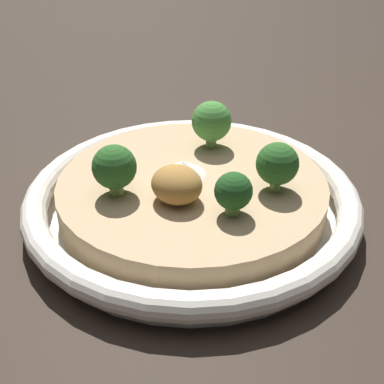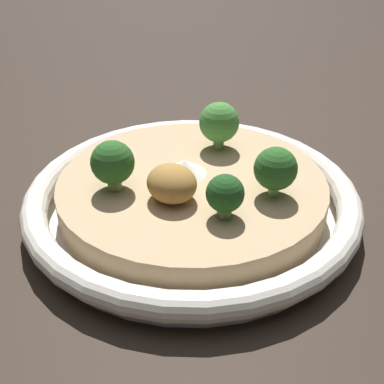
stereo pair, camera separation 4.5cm
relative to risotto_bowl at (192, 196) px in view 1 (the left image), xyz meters
The scene contains 8 objects.
ground_plane 0.02m from the risotto_bowl, ahead, with size 6.00×6.00×0.00m, color #2D231C.
risotto_bowl is the anchor object (origin of this frame).
cheese_sprinkle 0.03m from the risotto_bowl, ahead, with size 0.04×0.04×0.01m.
crispy_onion_garnish 0.05m from the risotto_bowl, 116.02° to the left, with size 0.05×0.04×0.03m.
broccoli_left 0.09m from the risotto_bowl, 149.03° to the right, with size 0.04×0.04×0.04m.
broccoli_front 0.08m from the risotto_bowl, 61.18° to the right, with size 0.04×0.04×0.05m.
broccoli_back 0.08m from the risotto_bowl, 67.03° to the left, with size 0.04×0.04×0.05m.
broccoli_back_left 0.08m from the risotto_bowl, 166.04° to the left, with size 0.03×0.03×0.04m.
Camera 1 is at (-0.27, 0.26, 0.26)m, focal length 45.00 mm.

